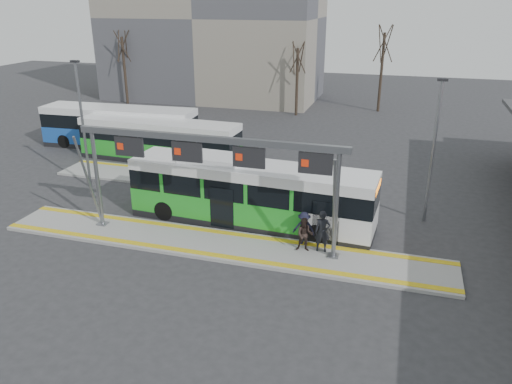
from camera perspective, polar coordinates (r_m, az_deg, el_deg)
ground at (r=24.18m, az=-4.38°, el=-6.17°), size 120.00×120.00×0.00m
platform_main at (r=24.15m, az=-4.39°, el=-6.01°), size 22.00×3.00×0.15m
platform_second at (r=32.33m, az=-5.97°, el=1.23°), size 20.00×3.00×0.15m
tactile_main at (r=24.11m, az=-4.39°, el=-5.83°), size 22.00×2.65×0.02m
tactile_second at (r=33.30m, az=-5.23°, el=2.02°), size 20.00×0.35×0.02m
gantry at (r=22.87m, az=-5.27°, el=3.84°), size 13.00×1.68×5.20m
apartment_block at (r=60.10m, az=-4.94°, el=19.49°), size 24.50×12.50×18.40m
hero_bus at (r=25.89m, az=-0.67°, el=-0.25°), size 12.93×3.41×3.52m
bg_bus_green at (r=36.81m, az=-10.97°, el=5.74°), size 11.98×3.05×2.97m
bg_bus_blue at (r=40.90m, az=-15.33°, el=7.08°), size 12.30×3.30×3.18m
passenger_a at (r=23.14m, az=7.60°, el=-4.50°), size 0.78×0.57×1.96m
passenger_b at (r=23.14m, az=5.59°, el=-4.88°), size 0.88×0.73×1.62m
passenger_c at (r=23.71m, az=5.50°, el=-4.16°), size 1.13×0.72×1.66m
tree_left at (r=50.24m, az=4.79°, el=15.01°), size 1.40×1.40×7.41m
tree_mid at (r=53.36m, az=14.41°, el=16.06°), size 1.40×1.40×8.93m
tree_far at (r=57.80m, az=-15.02°, el=15.76°), size 1.40×1.40×8.12m
lamp_west at (r=31.87m, az=-19.19°, el=7.48°), size 0.50×0.25×7.79m
lamp_east at (r=26.87m, az=19.62°, el=4.67°), size 0.50×0.25×7.51m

